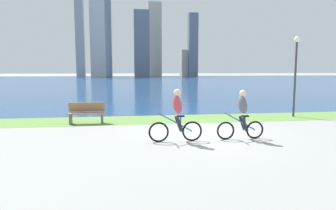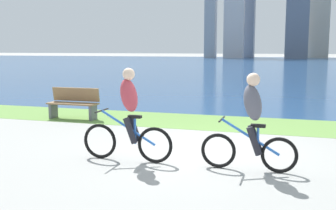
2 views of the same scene
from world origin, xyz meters
The scene contains 7 objects.
ground_plane centered at (0.00, 0.00, 0.00)m, with size 300.00×300.00×0.00m, color #9E9E99.
grass_strip_bayside centered at (0.00, 3.17, 0.00)m, with size 120.00×2.38×0.01m, color #6B9947.
bay_water_surface centered at (0.00, 47.55, 0.00)m, with size 300.00×86.36×0.00m, color navy.
cyclist_lead centered at (-1.14, -1.11, 0.84)m, with size 1.73×0.52×1.69m.
cyclist_trailing centered at (1.03, -1.07, 0.83)m, with size 1.61×0.52×1.64m.
bench_near_path centered at (-4.41, 2.59, 0.45)m, with size 1.50×0.47×0.90m.
city_skyline_far_shore centered at (0.80, 82.16, 10.50)m, with size 36.01×10.06×25.08m.
Camera 2 is at (1.67, -7.81, 2.04)m, focal length 43.59 mm.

